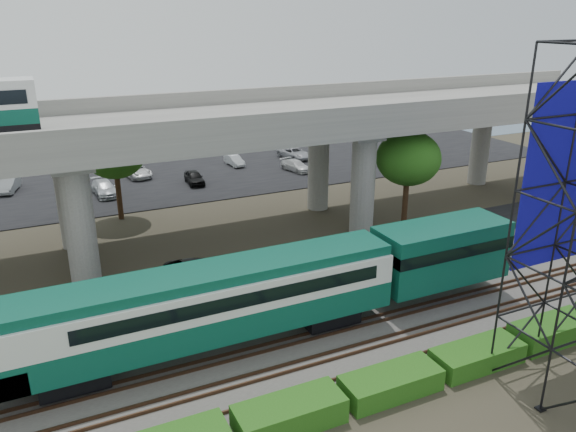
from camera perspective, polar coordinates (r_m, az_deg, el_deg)
ground at (r=29.26m, az=3.73°, el=-13.34°), size 140.00×140.00×0.00m
ballast_bed at (r=30.70m, az=1.90°, el=-11.35°), size 90.00×12.00×0.20m
service_road at (r=37.58m, az=-4.02°, el=-5.30°), size 90.00×5.00×0.08m
parking_lot at (r=58.81m, az=-12.44°, el=3.68°), size 90.00×18.00×0.08m
harbor_water at (r=79.85m, az=-16.15°, el=7.59°), size 140.00×40.00×0.03m
rail_tracks at (r=30.60m, az=1.91°, el=-11.06°), size 90.00×9.52×0.16m
commuter_train at (r=28.20m, az=-3.78°, el=-7.91°), size 29.30×3.06×4.30m
overpass at (r=39.61m, az=-8.97°, el=8.31°), size 80.00×12.00×12.40m
hedge_strip at (r=26.45m, az=10.43°, el=-16.26°), size 34.60×1.80×1.20m
trees at (r=39.59m, az=-13.56°, el=4.05°), size 40.94×16.94×7.69m
suv at (r=36.20m, az=-9.08°, el=-5.38°), size 4.98×3.55×1.26m
parked_cars at (r=58.53m, az=-11.74°, el=4.33°), size 37.21×9.77×1.31m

